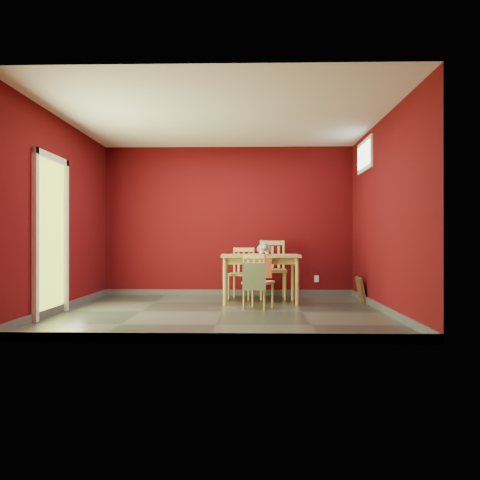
{
  "coord_description": "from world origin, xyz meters",
  "views": [
    {
      "loc": [
        0.42,
        -6.49,
        0.99
      ],
      "look_at": [
        0.25,
        0.45,
        1.0
      ],
      "focal_mm": 35.0,
      "sensor_mm": 36.0,
      "label": 1
    }
  ],
  "objects_px": {
    "dining_table": "(260,261)",
    "chair_far_left": "(242,272)",
    "chair_near": "(257,281)",
    "cat": "(264,247)",
    "tote_bag": "(254,276)",
    "picture_frame": "(361,290)",
    "chair_far_right": "(273,269)"
  },
  "relations": [
    {
      "from": "chair_near",
      "to": "cat",
      "type": "height_order",
      "value": "cat"
    },
    {
      "from": "dining_table",
      "to": "cat",
      "type": "xyz_separation_m",
      "value": [
        0.06,
        0.04,
        0.21
      ]
    },
    {
      "from": "picture_frame",
      "to": "dining_table",
      "type": "bearing_deg",
      "value": -174.55
    },
    {
      "from": "chair_far_left",
      "to": "tote_bag",
      "type": "bearing_deg",
      "value": -82.1
    },
    {
      "from": "chair_far_left",
      "to": "dining_table",
      "type": "bearing_deg",
      "value": -62.9
    },
    {
      "from": "dining_table",
      "to": "picture_frame",
      "type": "bearing_deg",
      "value": 5.45
    },
    {
      "from": "tote_bag",
      "to": "dining_table",
      "type": "bearing_deg",
      "value": 83.14
    },
    {
      "from": "chair_far_left",
      "to": "chair_near",
      "type": "xyz_separation_m",
      "value": [
        0.25,
        -1.25,
        -0.04
      ]
    },
    {
      "from": "cat",
      "to": "chair_far_left",
      "type": "bearing_deg",
      "value": 126.68
    },
    {
      "from": "dining_table",
      "to": "chair_near",
      "type": "distance_m",
      "value": 0.72
    },
    {
      "from": "chair_far_left",
      "to": "cat",
      "type": "height_order",
      "value": "cat"
    },
    {
      "from": "chair_far_left",
      "to": "tote_bag",
      "type": "distance_m",
      "value": 1.46
    },
    {
      "from": "chair_far_left",
      "to": "tote_bag",
      "type": "relative_size",
      "value": 1.92
    },
    {
      "from": "dining_table",
      "to": "chair_far_left",
      "type": "relative_size",
      "value": 1.43
    },
    {
      "from": "chair_far_right",
      "to": "cat",
      "type": "height_order",
      "value": "cat"
    },
    {
      "from": "dining_table",
      "to": "picture_frame",
      "type": "xyz_separation_m",
      "value": [
        1.63,
        0.16,
        -0.48
      ]
    },
    {
      "from": "chair_far_left",
      "to": "cat",
      "type": "relative_size",
      "value": 1.85
    },
    {
      "from": "tote_bag",
      "to": "picture_frame",
      "type": "distance_m",
      "value": 2.02
    },
    {
      "from": "chair_far_right",
      "to": "cat",
      "type": "distance_m",
      "value": 0.71
    },
    {
      "from": "tote_bag",
      "to": "cat",
      "type": "xyz_separation_m",
      "value": [
        0.16,
        0.89,
        0.4
      ]
    },
    {
      "from": "cat",
      "to": "chair_near",
      "type": "bearing_deg",
      "value": -95.61
    },
    {
      "from": "chair_far_right",
      "to": "chair_near",
      "type": "height_order",
      "value": "chair_far_right"
    },
    {
      "from": "chair_near",
      "to": "tote_bag",
      "type": "bearing_deg",
      "value": -104.34
    },
    {
      "from": "chair_far_right",
      "to": "chair_far_left",
      "type": "bearing_deg",
      "value": -177.76
    },
    {
      "from": "picture_frame",
      "to": "tote_bag",
      "type": "bearing_deg",
      "value": -149.78
    },
    {
      "from": "picture_frame",
      "to": "chair_far_right",
      "type": "bearing_deg",
      "value": 161.92
    },
    {
      "from": "tote_bag",
      "to": "chair_near",
      "type": "bearing_deg",
      "value": 75.66
    },
    {
      "from": "tote_bag",
      "to": "picture_frame",
      "type": "relative_size",
      "value": 1.13
    },
    {
      "from": "dining_table",
      "to": "tote_bag",
      "type": "bearing_deg",
      "value": -96.86
    },
    {
      "from": "dining_table",
      "to": "chair_far_left",
      "type": "distance_m",
      "value": 0.7
    },
    {
      "from": "chair_near",
      "to": "tote_bag",
      "type": "xyz_separation_m",
      "value": [
        -0.05,
        -0.19,
        0.08
      ]
    },
    {
      "from": "dining_table",
      "to": "chair_near",
      "type": "xyz_separation_m",
      "value": [
        -0.05,
        -0.66,
        -0.27
      ]
    }
  ]
}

